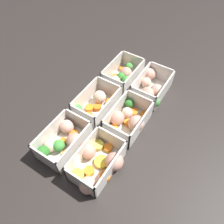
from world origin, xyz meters
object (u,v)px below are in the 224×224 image
object	(u,v)px
container_near_center	(128,119)
container_far_left	(63,141)
container_near_left	(98,164)
container_near_right	(150,88)
container_far_right	(123,77)
container_far_center	(97,103)

from	to	relation	value
container_near_center	container_far_left	world-z (taller)	same
container_near_left	container_near_right	world-z (taller)	same
container_far_right	container_near_center	bearing A→B (deg)	-144.68
container_near_left	container_far_center	bearing A→B (deg)	36.04
container_near_right	container_far_right	bearing A→B (deg)	89.31
container_near_right	container_far_right	size ratio (longest dim) A/B	1.09
container_near_left	container_near_center	distance (m)	0.17
container_near_center	container_far_center	distance (m)	0.12
container_near_right	container_far_center	distance (m)	0.20
container_near_center	container_near_right	distance (m)	0.16
container_near_left	container_near_right	xyz separation A→B (m)	(0.33, 0.01, 0.00)
container_near_center	container_near_right	world-z (taller)	same
container_far_center	container_far_right	world-z (taller)	same
container_near_right	container_far_left	xyz separation A→B (m)	(-0.33, 0.12, -0.00)
container_near_left	container_near_center	world-z (taller)	same
container_near_left	container_near_right	distance (m)	0.33
container_near_left	container_near_right	size ratio (longest dim) A/B	0.99
container_near_left	container_far_left	size ratio (longest dim) A/B	1.11
container_far_left	container_far_center	bearing A→B (deg)	0.61
container_near_right	container_far_center	bearing A→B (deg)	142.31
container_far_right	container_near_left	bearing A→B (deg)	-160.25
container_near_left	container_far_center	xyz separation A→B (m)	(0.18, 0.13, -0.00)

